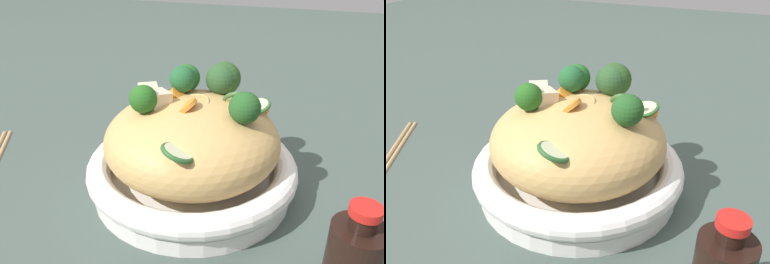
{
  "view_description": "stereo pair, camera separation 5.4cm",
  "coord_description": "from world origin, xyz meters",
  "views": [
    {
      "loc": [
        0.46,
        0.14,
        0.34
      ],
      "look_at": [
        0.0,
        0.0,
        0.09
      ],
      "focal_mm": 36.91,
      "sensor_mm": 36.0,
      "label": 1
    },
    {
      "loc": [
        0.44,
        0.19,
        0.34
      ],
      "look_at": [
        0.0,
        0.0,
        0.09
      ],
      "focal_mm": 36.91,
      "sensor_mm": 36.0,
      "label": 2
    }
  ],
  "objects": [
    {
      "name": "noodle_heap",
      "position": [
        -0.0,
        0.0,
        0.08
      ],
      "size": [
        0.24,
        0.24,
        0.12
      ],
      "color": "tan",
      "rests_on": "serving_bowl"
    },
    {
      "name": "chopsticks_pair",
      "position": [
        0.04,
        -0.33,
        0.0
      ],
      "size": [
        0.21,
        0.12,
        0.01
      ],
      "color": "tan",
      "rests_on": "ground_plane"
    },
    {
      "name": "broccoli_florets",
      "position": [
        -0.03,
        0.01,
        0.15
      ],
      "size": [
        0.15,
        0.17,
        0.06
      ],
      "color": "#8FB477",
      "rests_on": "serving_bowl"
    },
    {
      "name": "chicken_chunks",
      "position": [
        -0.0,
        -0.06,
        0.14
      ],
      "size": [
        0.08,
        0.07,
        0.04
      ],
      "color": "beige",
      "rests_on": "serving_bowl"
    },
    {
      "name": "ground_plane",
      "position": [
        0.0,
        0.0,
        0.0
      ],
      "size": [
        3.0,
        3.0,
        0.0
      ],
      "primitive_type": "plane",
      "color": "#404E47"
    },
    {
      "name": "serving_bowl",
      "position": [
        0.0,
        0.0,
        0.03
      ],
      "size": [
        0.3,
        0.3,
        0.06
      ],
      "color": "white",
      "rests_on": "ground_plane"
    },
    {
      "name": "zucchini_slices",
      "position": [
        0.0,
        0.05,
        0.13
      ],
      "size": [
        0.2,
        0.12,
        0.05
      ],
      "color": "beige",
      "rests_on": "serving_bowl"
    },
    {
      "name": "carrot_coins",
      "position": [
        -0.03,
        0.01,
        0.13
      ],
      "size": [
        0.14,
        0.14,
        0.04
      ],
      "color": "orange",
      "rests_on": "serving_bowl"
    }
  ]
}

